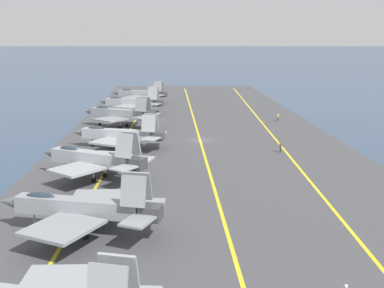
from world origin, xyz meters
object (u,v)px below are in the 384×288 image
parked_jet_fourth (119,134)px  crew_brown_vest (281,146)px  parked_jet_third (94,159)px  crew_yellow_vest (278,117)px  parked_jet_fifth (119,114)px  parked_jet_second (82,208)px  parked_jet_seventh (140,94)px  parked_jet_sixth (132,102)px

parked_jet_fourth → crew_brown_vest: bearing=-99.0°
parked_jet_third → crew_yellow_vest: parked_jet_third is taller
parked_jet_fourth → parked_jet_fifth: bearing=5.8°
parked_jet_second → parked_jet_third: bearing=5.3°
parked_jet_fourth → parked_jet_seventh: bearing=-0.1°
crew_yellow_vest → parked_jet_second: bearing=152.3°
parked_jet_fifth → parked_jet_third: bearing=-179.4°
parked_jet_seventh → crew_brown_vest: bearing=-156.7°
parked_jet_second → parked_jet_fifth: size_ratio=0.99×
parked_jet_fifth → parked_jet_seventh: parked_jet_fifth is taller
parked_jet_second → parked_jet_third: parked_jet_third is taller
parked_jet_seventh → parked_jet_second: bearing=-179.9°
parked_jet_sixth → parked_jet_third: bearing=179.3°
parked_jet_seventh → parked_jet_sixth: bearing=177.1°
parked_jet_fourth → crew_yellow_vest: 39.47m
parked_jet_second → parked_jet_fourth: 34.53m
crew_brown_vest → parked_jet_second: bearing=140.7°
parked_jet_fifth → parked_jet_sixth: bearing=-3.2°
parked_jet_second → parked_jet_third: (17.35, 1.60, 0.15)m
parked_jet_third → parked_jet_fifth: parked_jet_third is taller
parked_jet_second → crew_brown_vest: 39.53m
parked_jet_sixth → parked_jet_fourth: bearing=-178.7°
crew_yellow_vest → parked_jet_fourth: bearing=128.1°
parked_jet_sixth → crew_brown_vest: bearing=-147.3°
parked_jet_seventh → crew_yellow_vest: bearing=-134.0°
parked_jet_fifth → parked_jet_sixth: size_ratio=1.00×
parked_jet_third → parked_jet_second: bearing=-174.7°
parked_jet_second → crew_brown_vest: bearing=-39.3°
parked_jet_fourth → crew_brown_vest: (-3.97, -25.17, -1.32)m
parked_jet_third → parked_jet_seventh: bearing=-1.2°
parked_jet_fifth → crew_yellow_vest: bearing=-79.5°
parked_jet_third → crew_brown_vest: (13.21, -26.63, -1.71)m
parked_jet_fifth → crew_brown_vest: 35.05m
parked_jet_third → parked_jet_sixth: (53.76, -0.62, -0.06)m
parked_jet_fourth → crew_brown_vest: 25.52m
parked_jet_third → parked_jet_fourth: bearing=-4.9°
parked_jet_seventh → parked_jet_fifth: bearing=177.0°
parked_jet_seventh → parked_jet_fourth: bearing=179.9°
parked_jet_third → parked_jet_sixth: size_ratio=0.95×
parked_jet_second → parked_jet_fifth: 52.84m
parked_jet_second → parked_jet_seventh: parked_jet_seventh is taller
parked_jet_fifth → parked_jet_seventh: 36.01m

